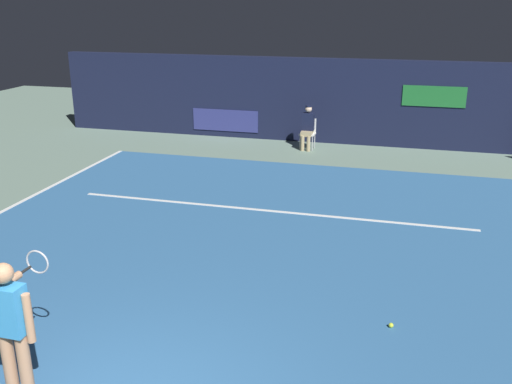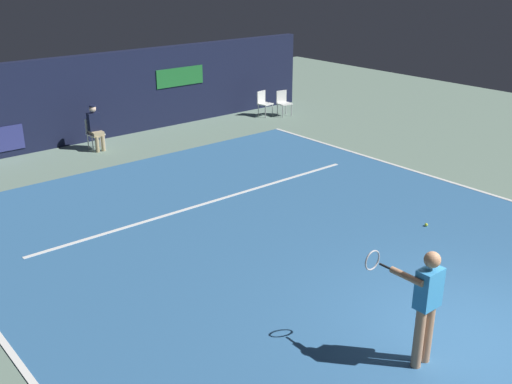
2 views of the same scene
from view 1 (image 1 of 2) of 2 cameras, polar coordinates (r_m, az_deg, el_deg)
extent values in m
plane|color=slate|center=(10.28, -1.57, -5.80)|extent=(33.74, 33.74, 0.00)
cube|color=#336699|center=(10.28, -1.57, -5.77)|extent=(10.97, 11.59, 0.01)
cube|color=white|center=(12.08, 1.17, -1.88)|extent=(8.55, 0.10, 0.01)
cube|color=#141933|center=(17.97, 6.27, 9.12)|extent=(17.15, 0.30, 2.60)
cube|color=navy|center=(18.64, -3.10, 7.20)|extent=(2.20, 0.04, 0.70)
cube|color=#1E6B2D|center=(17.58, 17.47, 9.16)|extent=(1.80, 0.04, 0.60)
cylinder|color=tan|center=(6.91, -22.13, -16.31)|extent=(0.14, 0.14, 0.92)
cylinder|color=tan|center=(7.02, -23.48, -15.90)|extent=(0.14, 0.14, 0.92)
cube|color=#338CD1|center=(6.59, -23.63, -10.77)|extent=(0.36, 0.22, 0.56)
sphere|color=tan|center=(6.40, -24.12, -7.48)|extent=(0.22, 0.22, 0.22)
cylinder|color=tan|center=(6.78, -23.98, -8.51)|extent=(0.09, 0.50, 0.09)
cylinder|color=tan|center=(6.51, -21.88, -11.69)|extent=(0.09, 0.09, 0.56)
cylinder|color=black|center=(6.99, -22.46, -7.49)|extent=(0.03, 0.30, 0.03)
torus|color=#B2B2B7|center=(7.19, -21.12, -6.58)|extent=(0.30, 0.03, 0.30)
cube|color=white|center=(17.15, 5.21, 5.82)|extent=(0.46, 0.42, 0.04)
cube|color=white|center=(17.29, 5.37, 6.71)|extent=(0.42, 0.05, 0.42)
cylinder|color=#B2B2B7|center=(17.08, 4.45, 5.00)|extent=(0.03, 0.03, 0.46)
cylinder|color=#B2B2B7|center=(17.00, 5.68, 4.90)|extent=(0.03, 0.03, 0.46)
cylinder|color=#B2B2B7|center=(17.40, 4.70, 5.25)|extent=(0.03, 0.03, 0.46)
cylinder|color=#B2B2B7|center=(17.32, 5.91, 5.15)|extent=(0.03, 0.03, 0.46)
cube|color=tan|center=(17.06, 5.15, 5.90)|extent=(0.34, 0.41, 0.14)
cylinder|color=tan|center=(16.97, 4.70, 4.90)|extent=(0.11, 0.11, 0.46)
cylinder|color=tan|center=(16.93, 5.29, 4.86)|extent=(0.11, 0.11, 0.46)
cube|color=#141933|center=(17.11, 5.27, 7.06)|extent=(0.35, 0.23, 0.52)
sphere|color=beige|center=(17.03, 5.31, 8.31)|extent=(0.20, 0.20, 0.20)
cylinder|color=#141933|center=(17.02, 5.32, 8.61)|extent=(0.19, 0.19, 0.04)
sphere|color=#CCE033|center=(8.19, 13.42, -12.90)|extent=(0.07, 0.07, 0.07)
camera|label=2|loc=(10.00, -74.00, 11.01)|focal=41.62mm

